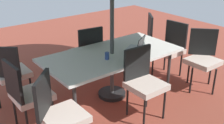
% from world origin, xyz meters
% --- Properties ---
extents(ground_plane, '(10.00, 10.00, 0.02)m').
position_xyz_m(ground_plane, '(0.00, 0.00, -0.01)').
color(ground_plane, brown).
extents(dining_table, '(2.09, 1.05, 0.73)m').
position_xyz_m(dining_table, '(0.00, 0.00, 0.68)').
color(dining_table, white).
rests_on(dining_table, ground_plane).
extents(chair_northwest, '(0.59, 0.59, 0.98)m').
position_xyz_m(chair_northwest, '(-1.35, 0.68, 0.55)').
color(chair_northwest, beige).
rests_on(chair_northwest, ground_plane).
extents(chair_north, '(0.46, 0.47, 0.98)m').
position_xyz_m(chair_north, '(-0.01, 0.69, 0.55)').
color(chair_north, beige).
rests_on(chair_north, ground_plane).
extents(chair_west, '(0.48, 0.47, 0.98)m').
position_xyz_m(chair_west, '(-1.29, 0.04, 0.55)').
color(chair_west, beige).
rests_on(chair_west, ground_plane).
extents(chair_southwest, '(0.58, 0.58, 0.98)m').
position_xyz_m(chair_southwest, '(-1.31, -0.71, 0.55)').
color(chair_southwest, beige).
rests_on(chair_southwest, ground_plane).
extents(chair_south, '(0.48, 0.49, 0.98)m').
position_xyz_m(chair_south, '(-0.03, -0.73, 0.55)').
color(chair_south, beige).
rests_on(chair_south, ground_plane).
extents(chair_northeast, '(0.59, 0.59, 0.98)m').
position_xyz_m(chair_northeast, '(1.28, 0.67, 0.55)').
color(chair_northeast, beige).
rests_on(chair_northeast, ground_plane).
extents(chair_southeast, '(0.59, 0.59, 0.98)m').
position_xyz_m(chair_southeast, '(1.33, -0.70, 0.55)').
color(chair_southeast, beige).
rests_on(chair_southeast, ground_plane).
extents(chair_east, '(0.47, 0.46, 0.98)m').
position_xyz_m(chair_east, '(1.38, 0.05, 0.55)').
color(chair_east, beige).
rests_on(chair_east, ground_plane).
extents(laptop, '(0.40, 0.37, 0.21)m').
position_xyz_m(laptop, '(-0.39, 0.11, 0.78)').
color(laptop, '#B7B7BC').
rests_on(laptop, dining_table).
extents(cup, '(0.06, 0.06, 0.11)m').
position_xyz_m(cup, '(0.20, 0.14, 0.78)').
color(cup, '#334C99').
rests_on(cup, dining_table).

